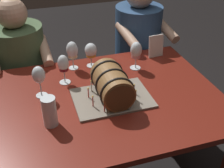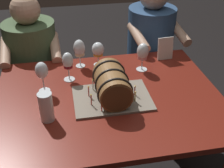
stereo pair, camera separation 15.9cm
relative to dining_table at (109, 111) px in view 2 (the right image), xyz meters
name	(u,v)px [view 2 (the right image)]	position (x,y,z in m)	size (l,w,h in m)	color
dining_table	(109,111)	(0.00, 0.00, 0.00)	(1.29, 0.99, 0.74)	maroon
barrel_cake	(112,86)	(0.01, -0.03, 0.19)	(0.43, 0.31, 0.20)	gray
wine_glass_rose	(143,53)	(0.26, 0.26, 0.23)	(0.08, 0.08, 0.19)	white
wine_glass_amber	(98,50)	(-0.01, 0.38, 0.22)	(0.08, 0.08, 0.17)	white
wine_glass_white	(79,49)	(-0.13, 0.38, 0.23)	(0.08, 0.08, 0.19)	white
wine_glass_red	(68,62)	(-0.21, 0.22, 0.23)	(0.07, 0.07, 0.19)	white
wine_glass_empty	(42,71)	(-0.36, 0.12, 0.24)	(0.07, 0.07, 0.19)	white
beer_pint	(46,108)	(-0.35, -0.14, 0.18)	(0.07, 0.07, 0.16)	white
menu_card	(165,49)	(0.46, 0.38, 0.19)	(0.11, 0.01, 0.16)	silver
person_seated_left	(35,71)	(-0.47, 0.72, -0.09)	(0.43, 0.50, 1.15)	#2A3A24
person_seated_right	(149,58)	(0.47, 0.72, -0.06)	(0.44, 0.52, 1.21)	#1B2D46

